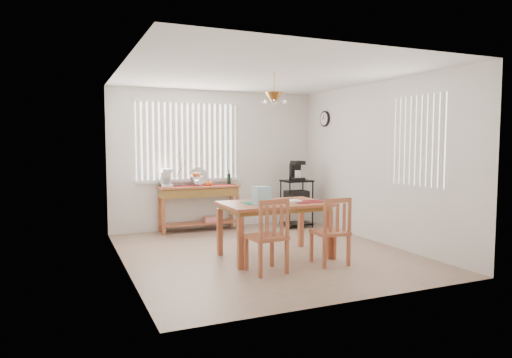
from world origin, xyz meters
name	(u,v)px	position (x,y,z in m)	size (l,w,h in m)	color
ground	(264,253)	(0.00, 0.00, -0.01)	(4.00, 4.50, 0.01)	tan
room_shell	(264,138)	(0.00, 0.02, 1.69)	(4.20, 4.70, 2.70)	white
sideboard	(200,197)	(-0.40, 2.02, 0.63)	(1.48, 0.42, 0.83)	#B05E3B
sideboard_items	(185,179)	(-0.66, 2.04, 0.97)	(1.41, 0.35, 0.64)	maroon
wire_cart	(296,199)	(1.43, 1.66, 0.54)	(0.53, 0.43, 0.91)	black
cart_items	(296,171)	(1.43, 1.67, 1.08)	(0.21, 0.26, 0.37)	black
dining_table	(274,209)	(0.02, -0.27, 0.69)	(1.46, 0.94, 0.78)	#B05E3B
table_items	(268,197)	(-0.12, -0.39, 0.87)	(1.12, 0.52, 0.25)	#167C5B
chair_left	(268,236)	(-0.39, -0.97, 0.46)	(0.47, 0.47, 0.94)	#B05E3B
chair_right	(331,232)	(0.54, -0.96, 0.45)	(0.44, 0.44, 0.91)	#B05E3B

